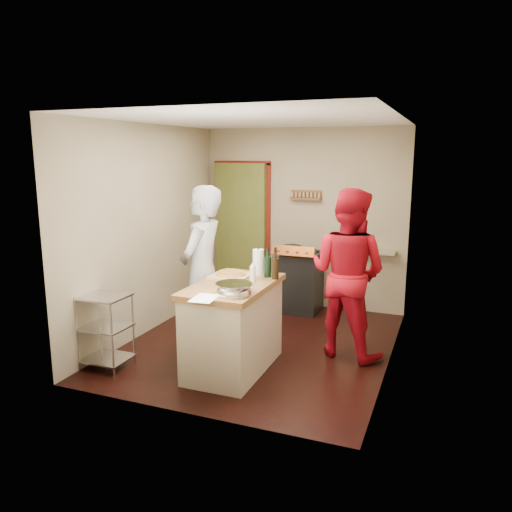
# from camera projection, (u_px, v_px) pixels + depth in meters

# --- Properties ---
(floor) EXTENTS (3.50, 3.50, 0.00)m
(floor) POSITION_uv_depth(u_px,v_px,m) (260.00, 344.00, 5.96)
(floor) COLOR black
(floor) RESTS_ON ground
(back_wall) EXTENTS (3.00, 0.44, 2.60)m
(back_wall) POSITION_uv_depth(u_px,v_px,m) (263.00, 228.00, 7.59)
(back_wall) COLOR tan
(back_wall) RESTS_ON ground
(left_wall) EXTENTS (0.04, 3.50, 2.60)m
(left_wall) POSITION_uv_depth(u_px,v_px,m) (148.00, 230.00, 6.24)
(left_wall) COLOR tan
(left_wall) RESTS_ON ground
(right_wall) EXTENTS (0.04, 3.50, 2.60)m
(right_wall) POSITION_uv_depth(u_px,v_px,m) (395.00, 246.00, 5.16)
(right_wall) COLOR tan
(right_wall) RESTS_ON ground
(ceiling) EXTENTS (3.00, 3.50, 0.02)m
(ceiling) POSITION_uv_depth(u_px,v_px,m) (260.00, 119.00, 5.44)
(ceiling) COLOR white
(ceiling) RESTS_ON back_wall
(stove) EXTENTS (0.60, 0.63, 1.00)m
(stove) POSITION_uv_depth(u_px,v_px,m) (299.00, 281.00, 7.15)
(stove) COLOR black
(stove) RESTS_ON ground
(wire_shelving) EXTENTS (0.48, 0.40, 0.80)m
(wire_shelving) POSITION_uv_depth(u_px,v_px,m) (105.00, 328.00, 5.24)
(wire_shelving) COLOR silver
(wire_shelving) RESTS_ON ground
(island) EXTENTS (0.74, 1.37, 1.24)m
(island) POSITION_uv_depth(u_px,v_px,m) (234.00, 324.00, 5.18)
(island) COLOR beige
(island) RESTS_ON ground
(person_stripe) EXTENTS (0.48, 0.71, 1.90)m
(person_stripe) POSITION_uv_depth(u_px,v_px,m) (202.00, 272.00, 5.50)
(person_stripe) COLOR #9E9EA2
(person_stripe) RESTS_ON ground
(person_red) EXTENTS (1.08, 0.94, 1.88)m
(person_red) POSITION_uv_depth(u_px,v_px,m) (347.00, 273.00, 5.51)
(person_red) COLOR #A90B1A
(person_red) RESTS_ON ground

